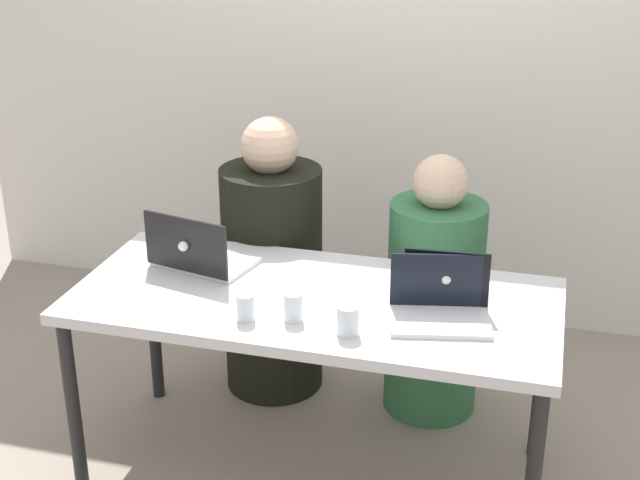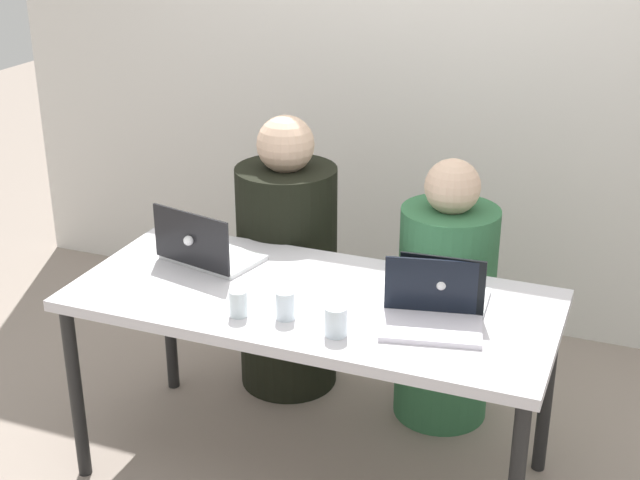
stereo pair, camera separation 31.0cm
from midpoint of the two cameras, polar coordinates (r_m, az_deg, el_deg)
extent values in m
plane|color=gray|center=(3.51, 2.14, -14.59)|extent=(12.00, 12.00, 0.00)
cube|color=silver|center=(4.29, 9.20, 11.75)|extent=(4.50, 0.10, 2.65)
cube|color=silver|center=(3.12, 2.34, -3.95)|extent=(1.70, 0.76, 0.04)
cylinder|color=black|center=(3.37, -12.81, -9.64)|extent=(0.05, 0.05, 0.70)
cylinder|color=black|center=(3.85, -7.39, -4.85)|extent=(0.05, 0.05, 0.70)
cylinder|color=black|center=(3.46, 16.86, -9.19)|extent=(0.05, 0.05, 0.70)
cylinder|color=black|center=(3.81, 0.24, -2.53)|extent=(0.46, 0.46, 0.99)
sphere|color=beige|center=(3.60, 0.25, 6.11)|extent=(0.24, 0.24, 0.24)
cylinder|color=#2F653E|center=(3.66, 10.42, -4.78)|extent=(0.48, 0.48, 0.91)
sphere|color=beige|center=(3.45, 11.06, 3.33)|extent=(0.22, 0.22, 0.22)
cube|color=silver|center=(2.92, 10.17, -5.67)|extent=(0.36, 0.27, 0.02)
cube|color=black|center=(2.97, 10.31, -2.96)|extent=(0.32, 0.08, 0.19)
sphere|color=white|center=(2.98, 10.31, -2.85)|extent=(0.03, 0.03, 0.03)
cube|color=silver|center=(3.40, -4.25, -1.14)|extent=(0.40, 0.30, 0.02)
cube|color=black|center=(3.27, -5.59, -0.01)|extent=(0.35, 0.09, 0.21)
sphere|color=white|center=(3.26, -5.75, -0.10)|extent=(0.04, 0.04, 0.04)
cube|color=silver|center=(3.13, 10.90, -3.72)|extent=(0.30, 0.23, 0.02)
cube|color=black|center=(2.98, 10.78, -2.81)|extent=(0.29, 0.03, 0.19)
sphere|color=white|center=(2.97, 10.75, -2.92)|extent=(0.03, 0.03, 0.03)
cylinder|color=silver|center=(2.93, 0.79, -4.26)|extent=(0.06, 0.06, 0.10)
cylinder|color=silver|center=(2.94, 0.79, -4.64)|extent=(0.06, 0.06, 0.05)
cylinder|color=silver|center=(2.96, -2.26, -4.14)|extent=(0.06, 0.06, 0.09)
cylinder|color=silver|center=(2.96, -2.25, -4.49)|extent=(0.05, 0.05, 0.05)
cylinder|color=silver|center=(2.84, 4.16, -5.28)|extent=(0.07, 0.07, 0.10)
cylinder|color=silver|center=(2.85, 4.15, -5.67)|extent=(0.06, 0.06, 0.05)
camera|label=1|loc=(0.16, -87.14, 1.20)|focal=50.00mm
camera|label=2|loc=(0.16, 92.86, -1.20)|focal=50.00mm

